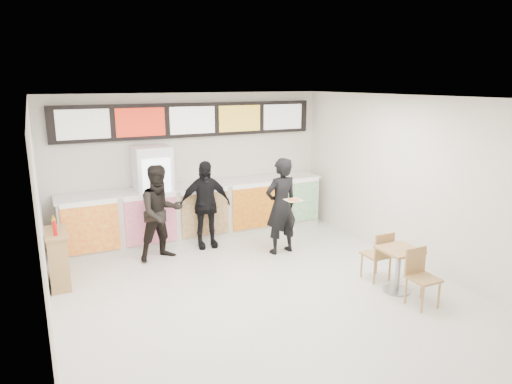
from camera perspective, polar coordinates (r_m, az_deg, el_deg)
floor at (r=7.19m, az=1.38°, el=-13.01°), size 7.00×7.00×0.00m
ceiling at (r=6.43m, az=1.53°, el=11.65°), size 7.00×7.00×0.00m
wall_back at (r=9.82m, az=-8.02°, el=3.40°), size 6.00×0.00×6.00m
wall_left at (r=5.95m, az=-25.22°, el=-4.53°), size 0.00×7.00×7.00m
wall_right at (r=8.43m, az=19.87°, el=1.03°), size 0.00×7.00×7.00m
service_counter at (r=9.65m, az=-7.08°, el=-2.41°), size 5.56×0.77×1.14m
menu_board at (r=9.61m, az=-8.04°, el=8.90°), size 5.50×0.14×0.70m
drinks_fridge at (r=9.31m, az=-12.64°, el=-0.50°), size 0.70×0.67×2.00m
mirror_panel at (r=8.28m, az=-25.73°, el=2.03°), size 0.01×2.00×1.50m
customer_main at (r=8.65m, az=3.16°, el=-1.77°), size 0.71×0.50×1.85m
customer_left at (r=8.53m, az=-11.81°, el=-2.56°), size 0.97×0.81×1.77m
customer_mid at (r=9.02m, az=-6.40°, el=-1.56°), size 1.06×0.53×1.74m
pizza_slice at (r=8.22m, az=4.70°, el=-0.96°), size 0.36×0.36×0.02m
cafe_table at (r=7.50m, az=17.40°, el=-8.33°), size 0.58×1.46×0.85m
condiment_ledge at (r=8.06m, az=-23.52°, el=-7.56°), size 0.33×0.81×1.08m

